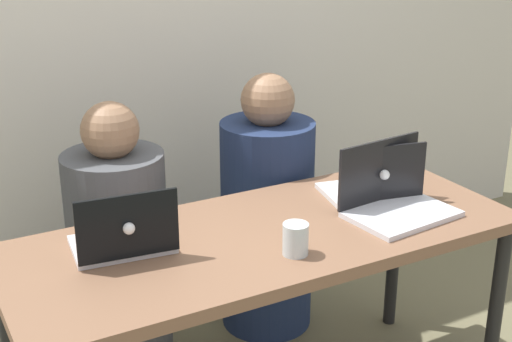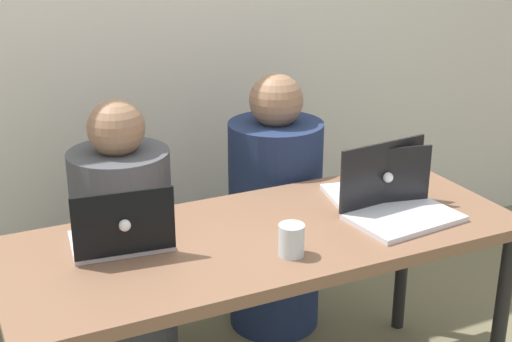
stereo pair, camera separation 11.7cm
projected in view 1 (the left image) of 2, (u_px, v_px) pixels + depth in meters
back_wall at (136, 15)px, 2.93m from camera, size 4.50×0.10×2.48m
desk at (266, 251)px, 2.24m from camera, size 1.62×0.65×0.71m
person_on_left at (119, 255)px, 2.61m from camera, size 0.44×0.44×1.04m
person_on_right at (267, 218)px, 2.88m from camera, size 0.42×0.42×1.07m
laptop_back_left at (124, 238)px, 2.07m from camera, size 0.31×0.26×0.21m
laptop_back_right at (372, 185)px, 2.46m from camera, size 0.35×0.28×0.21m
laptop_front_right at (393, 198)px, 2.34m from camera, size 0.37×0.29×0.23m
water_glass_center at (294, 241)px, 2.06m from camera, size 0.08×0.08×0.10m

